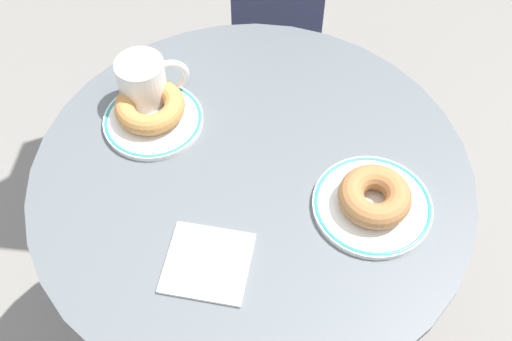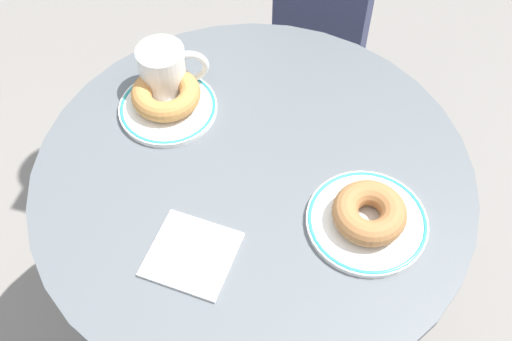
% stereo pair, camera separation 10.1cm
% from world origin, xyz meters
% --- Properties ---
extents(ground_plane, '(7.00, 7.00, 0.02)m').
position_xyz_m(ground_plane, '(0.00, 0.00, -0.01)').
color(ground_plane, gray).
extents(cafe_table, '(0.75, 0.75, 0.72)m').
position_xyz_m(cafe_table, '(0.00, 0.00, 0.49)').
color(cafe_table, '#565B60').
rests_on(cafe_table, ground).
extents(plate_left, '(0.18, 0.18, 0.01)m').
position_xyz_m(plate_left, '(-0.21, 0.03, 0.72)').
color(plate_left, white).
rests_on(plate_left, cafe_table).
extents(plate_right, '(0.19, 0.19, 0.01)m').
position_xyz_m(plate_right, '(0.21, 0.02, 0.72)').
color(plate_right, white).
rests_on(plate_right, cafe_table).
extents(donut_old_fashioned, '(0.13, 0.13, 0.04)m').
position_xyz_m(donut_old_fashioned, '(-0.21, 0.04, 0.75)').
color(donut_old_fashioned, '#BC7F42').
rests_on(donut_old_fashioned, plate_left).
extents(donut_cinnamon, '(0.16, 0.16, 0.04)m').
position_xyz_m(donut_cinnamon, '(0.21, 0.02, 0.75)').
color(donut_cinnamon, '#A36B3D').
rests_on(donut_cinnamon, plate_right).
extents(paper_napkin, '(0.15, 0.15, 0.01)m').
position_xyz_m(paper_napkin, '(0.01, -0.18, 0.72)').
color(paper_napkin, white).
rests_on(paper_napkin, cafe_table).
extents(coffee_mug, '(0.11, 0.10, 0.09)m').
position_xyz_m(coffee_mug, '(-0.24, 0.08, 0.76)').
color(coffee_mug, white).
rests_on(coffee_mug, cafe_table).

